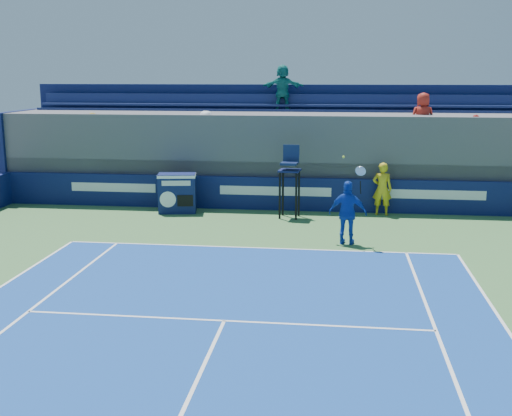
# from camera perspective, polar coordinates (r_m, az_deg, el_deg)

# --- Properties ---
(ball_person) EXTENTS (0.72, 0.52, 1.84)m
(ball_person) POSITION_cam_1_polar(r_m,az_deg,el_deg) (22.60, 11.15, 1.69)
(ball_person) COLOR gold
(ball_person) RESTS_ON apron
(back_hoarding) EXTENTS (20.40, 0.21, 1.20)m
(back_hoarding) POSITION_cam_1_polar(r_m,az_deg,el_deg) (23.05, 1.73, 1.27)
(back_hoarding) COLOR #0D154A
(back_hoarding) RESTS_ON ground
(match_clock) EXTENTS (1.42, 0.92, 1.40)m
(match_clock) POSITION_cam_1_polar(r_m,az_deg,el_deg) (22.76, -7.02, 1.41)
(match_clock) COLOR #0F194C
(match_clock) RESTS_ON ground
(umpire_chair) EXTENTS (0.77, 0.77, 2.48)m
(umpire_chair) POSITION_cam_1_polar(r_m,az_deg,el_deg) (21.71, 3.02, 3.08)
(umpire_chair) COLOR black
(umpire_chair) RESTS_ON ground
(tennis_player) EXTENTS (1.14, 0.62, 2.57)m
(tennis_player) POSITION_cam_1_polar(r_m,az_deg,el_deg) (18.53, 8.17, -0.41)
(tennis_player) COLOR #153FB2
(tennis_player) RESTS_ON apron
(stadium_seating) EXTENTS (21.00, 4.05, 5.18)m
(stadium_seating) POSITION_cam_1_polar(r_m,az_deg,el_deg) (24.87, 2.22, 4.96)
(stadium_seating) COLOR #4C4C50
(stadium_seating) RESTS_ON ground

